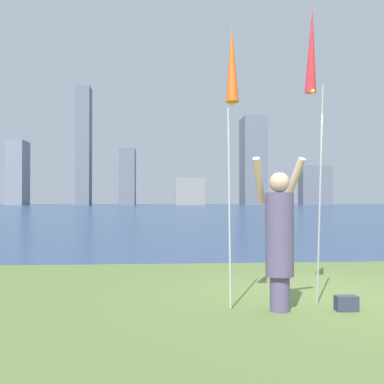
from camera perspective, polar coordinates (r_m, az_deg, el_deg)
ground at (r=57.51m, az=-1.95°, el=-2.34°), size 120.00×138.00×0.12m
person at (r=5.87m, az=10.82°, el=-5.26°), size 0.71×0.52×1.93m
kite_flag_left at (r=5.94m, az=4.97°, el=14.70°), size 0.16×0.44×3.60m
kite_flag_right at (r=6.79m, az=14.70°, el=15.83°), size 0.16×0.58×4.04m
bag at (r=6.20m, az=18.66°, el=-12.99°), size 0.27×0.15×0.19m
skyline_tower_0 at (r=114.77m, az=-20.86°, el=2.22°), size 3.83×6.79×15.02m
skyline_tower_1 at (r=109.14m, az=-13.31°, el=5.57°), size 3.12×4.74×27.26m
skyline_tower_2 at (r=105.71m, az=-8.02°, el=1.85°), size 3.51×6.47×12.85m
skyline_tower_3 at (r=106.32m, az=-0.28°, el=0.06°), size 6.92×3.42×6.33m
skyline_tower_4 at (r=112.05m, az=7.62°, el=3.79°), size 5.42×7.77×21.02m
skyline_tower_5 at (r=115.95m, az=15.08°, el=0.80°), size 7.36×4.17×9.49m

